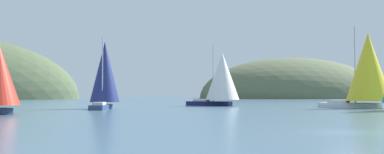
# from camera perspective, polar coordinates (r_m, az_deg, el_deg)

# --- Properties ---
(ground_plane) EXTENTS (360.00, 360.00, 0.00)m
(ground_plane) POSITION_cam_1_polar(r_m,az_deg,el_deg) (28.78, 18.15, -6.31)
(ground_plane) COLOR #426075
(headland_right) EXTENTS (69.30, 44.00, 29.28)m
(headland_right) POSITION_cam_1_polar(r_m,az_deg,el_deg) (176.25, 12.06, -2.49)
(headland_right) COLOR #5B6647
(headland_right) RESTS_ON ground_plane
(sailboat_yellow_sail) EXTENTS (9.97, 10.41, 11.74)m
(sailboat_yellow_sail) POSITION_cam_1_polar(r_m,az_deg,el_deg) (71.64, 20.22, 0.95)
(sailboat_yellow_sail) COLOR white
(sailboat_yellow_sail) RESTS_ON ground_plane
(sailboat_white_mainsail) EXTENTS (9.31, 8.55, 10.16)m
(sailboat_white_mainsail) POSITION_cam_1_polar(r_m,az_deg,el_deg) (78.13, 3.57, -0.06)
(sailboat_white_mainsail) COLOR #191E4C
(sailboat_white_mainsail) RESTS_ON ground_plane
(sailboat_navy_sail) EXTENTS (4.85, 8.33, 9.60)m
(sailboat_navy_sail) POSITION_cam_1_polar(r_m,az_deg,el_deg) (65.98, -10.41, 0.38)
(sailboat_navy_sail) COLOR navy
(sailboat_navy_sail) RESTS_ON ground_plane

